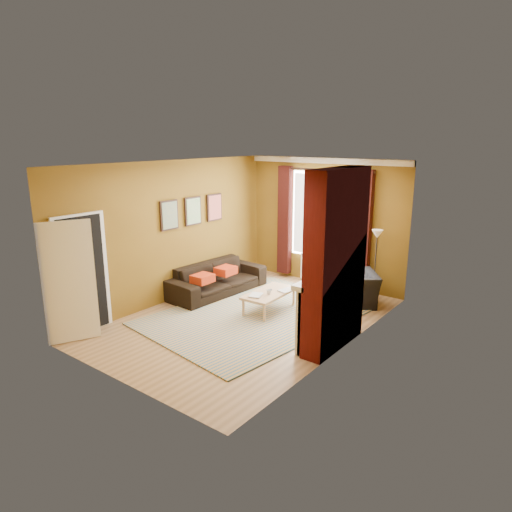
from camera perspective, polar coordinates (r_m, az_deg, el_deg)
name	(u,v)px	position (r m, az deg, el deg)	size (l,w,h in m)	color
ground	(248,320)	(8.39, -1.05, -7.97)	(5.50, 5.50, 0.00)	olive
room_walls	(286,248)	(7.82, 3.83, 0.99)	(3.82, 5.54, 2.83)	brown
striped_rug	(256,315)	(8.56, -0.06, -7.42)	(3.30, 4.24, 0.02)	#34688F
sofa	(217,279)	(9.69, -4.85, -2.83)	(2.22, 0.87, 0.65)	black
armchair	(349,289)	(9.16, 11.56, -4.05)	(1.03, 0.90, 0.67)	black
coffee_table	(269,294)	(8.67, 1.68, -4.77)	(0.64, 1.19, 0.39)	tan
wicker_stool	(319,280)	(10.12, 7.92, -2.93)	(0.40, 0.40, 0.39)	olive
floor_lamp	(377,246)	(9.18, 14.83, 1.25)	(0.23, 0.23, 1.49)	black
book_a	(250,295)	(8.47, -0.74, -4.86)	(0.22, 0.29, 0.03)	#999999
book_b	(282,289)	(8.79, 3.32, -4.15)	(0.21, 0.29, 0.02)	#999999
mug	(269,292)	(8.52, 1.61, -4.53)	(0.09, 0.09, 0.08)	#999999
tv_remote	(270,291)	(8.70, 1.76, -4.34)	(0.10, 0.15, 0.02)	#262628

